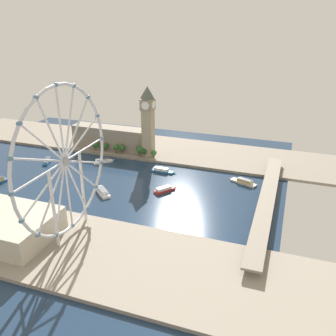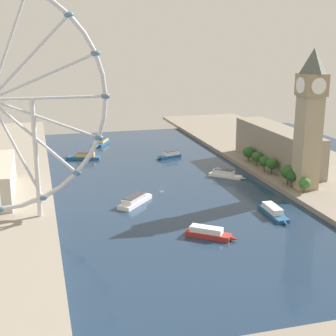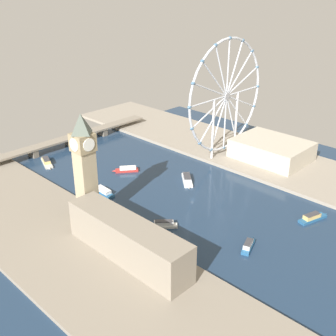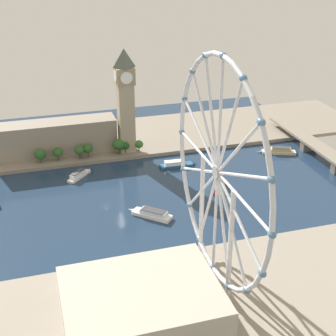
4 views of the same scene
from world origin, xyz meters
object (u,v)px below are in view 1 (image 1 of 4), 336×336
river_bridge (267,201)px  tour_boat_7 (47,161)px  ferris_wheel (65,162)px  tour_boat_0 (102,191)px  riverside_hall (7,226)px  clock_tower (148,120)px  tour_boat_5 (162,170)px  tour_boat_2 (165,189)px  tour_boat_3 (244,182)px  tour_boat_4 (103,161)px  parliament_block (110,137)px

river_bridge → tour_boat_7: river_bridge is taller
ferris_wheel → tour_boat_0: 96.34m
riverside_hall → river_bridge: size_ratio=0.34×
clock_tower → river_bridge: bearing=61.1°
riverside_hall → tour_boat_5: riverside_hall is taller
clock_tower → tour_boat_5: clock_tower is taller
tour_boat_2 → tour_boat_7: (-23.72, -157.34, 0.21)m
tour_boat_3 → ferris_wheel: bearing=71.8°
tour_boat_4 → tour_boat_7: (22.71, -62.20, 0.11)m
clock_tower → riverside_hall: size_ratio=1.18×
tour_boat_7 → tour_boat_2: bearing=61.4°
tour_boat_7 → tour_boat_4: bearing=90.1°
clock_tower → tour_boat_2: bearing=31.8°
clock_tower → tour_boat_7: (57.05, -107.17, -44.75)m
parliament_block → tour_boat_4: (44.95, 12.80, -14.31)m
tour_boat_7 → tour_boat_5: bearing=78.3°
tour_boat_0 → tour_boat_2: (-24.58, 56.77, -0.06)m
tour_boat_7 → parliament_block: bearing=123.9°
tour_boat_2 → tour_boat_4: size_ratio=1.05×
parliament_block → tour_boat_3: size_ratio=3.11×
tour_boat_2 → ferris_wheel: bearing=-166.3°
parliament_block → tour_boat_0: bearing=23.8°
river_bridge → tour_boat_5: bearing=-111.2°
tour_boat_4 → tour_boat_7: size_ratio=0.98×
parliament_block → clock_tower: bearing=79.6°
tour_boat_5 → tour_boat_2: bearing=-64.5°
tour_boat_4 → tour_boat_5: tour_boat_4 is taller
riverside_hall → clock_tower: bearing=169.7°
riverside_hall → tour_boat_4: bearing=-177.0°
tour_boat_0 → tour_boat_4: tour_boat_4 is taller
clock_tower → tour_boat_0: (105.35, -6.61, -44.90)m
riverside_hall → river_bridge: riverside_hall is taller
parliament_block → tour_boat_5: size_ratio=3.22×
riverside_hall → tour_boat_2: 147.87m
parliament_block → tour_boat_4: bearing=15.9°
parliament_block → tour_boat_7: size_ratio=4.42×
river_bridge → tour_boat_2: bearing=-91.0°
tour_boat_2 → tour_boat_0: bearing=150.8°
parliament_block → tour_boat_3: parliament_block is taller
tour_boat_4 → tour_boat_3: bearing=-47.5°
riverside_hall → tour_boat_3: (-163.86, 158.31, -10.38)m
tour_boat_2 → tour_boat_3: bearing=-20.8°
tour_boat_0 → tour_boat_5: bearing=-76.9°
tour_boat_5 → ferris_wheel: bearing=-97.3°
parliament_block → riverside_hall: bearing=5.8°
parliament_block → riverside_hall: 211.91m
tour_boat_0 → tour_boat_3: (-69.02, 128.51, -0.07)m
river_bridge → tour_boat_3: 53.90m
parliament_block → tour_boat_5: 101.86m
tour_boat_2 → tour_boat_5: 47.85m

